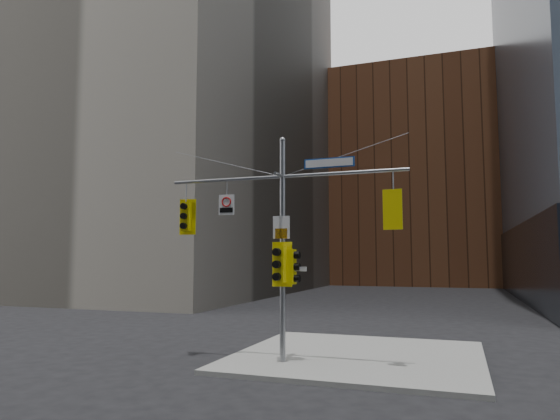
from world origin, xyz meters
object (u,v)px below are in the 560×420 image
Objects in this scene: traffic_light_west_arm at (186,217)px; traffic_light_pole_front at (280,264)px; traffic_light_pole_side at (292,267)px; street_sign_blade at (329,163)px; signal_assembly at (282,225)px; traffic_light_east_arm at (394,210)px; regulatory_sign_arm at (226,204)px.

traffic_light_west_arm reaches higher than traffic_light_pole_front.
traffic_light_pole_front is (-0.33, -0.27, 0.08)m from traffic_light_pole_side.
street_sign_blade reaches higher than traffic_light_west_arm.
traffic_light_east_arm is at bearing 0.02° from signal_assembly.
signal_assembly is at bearing 92.86° from traffic_light_pole_side.
traffic_light_east_arm is at bearing -88.18° from traffic_light_pole_side.
traffic_light_east_arm is at bearing -5.25° from regulatory_sign_arm.
signal_assembly reaches higher than traffic_light_east_arm.
traffic_light_pole_side is at bearing 6.02° from traffic_light_east_arm.
traffic_light_east_arm is at bearing 0.36° from street_sign_blade.
street_sign_blade is (1.55, 0.27, 3.18)m from traffic_light_pole_front.
signal_assembly is at bearing 95.11° from traffic_light_pole_front.
traffic_light_pole_front is at bearing 131.72° from traffic_light_pole_side.
traffic_light_west_arm is 1.82× the size of regulatory_sign_arm.
traffic_light_east_arm is 1.76× the size of regulatory_sign_arm.
traffic_light_pole_front is at bearing -169.75° from street_sign_blade.
regulatory_sign_arm reaches higher than traffic_light_west_arm.
traffic_light_pole_side is (-3.19, 0.00, -1.70)m from traffic_light_east_arm.
regulatory_sign_arm is at bearing 177.92° from traffic_light_pole_front.
traffic_light_west_arm is 0.88× the size of traffic_light_pole_front.
traffic_light_west_arm is 1.13× the size of traffic_light_pole_side.
traffic_light_west_arm is at bearing 173.31° from regulatory_sign_arm.
traffic_light_east_arm is 3.88m from traffic_light_pole_front.
traffic_light_pole_side is 1.61× the size of regulatory_sign_arm.
traffic_light_west_arm is 1.61m from regulatory_sign_arm.
traffic_light_pole_side is 3.48m from street_sign_blade.
regulatory_sign_arm is at bearing -179.21° from street_sign_blade.
traffic_light_east_arm reaches higher than traffic_light_pole_side.
traffic_light_east_arm is 3.62m from traffic_light_pole_side.
regulatory_sign_arm is at bearing -8.14° from traffic_light_west_arm.
street_sign_blade is (5.10, -0.01, 1.55)m from traffic_light_west_arm.
signal_assembly is at bearing -7.13° from traffic_light_west_arm.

